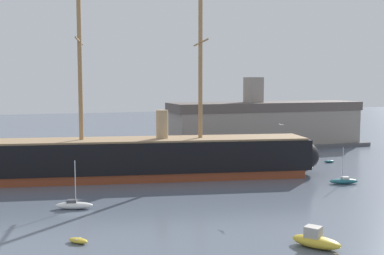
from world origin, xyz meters
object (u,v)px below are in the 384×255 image
at_px(dinghy_mid_left, 78,241).
at_px(dockside_warehouse_right, 265,125).
at_px(tall_ship, 142,158).
at_px(sailboat_alongside_stern, 344,181).
at_px(motorboat_near_centre, 316,240).
at_px(dinghy_far_right, 329,161).
at_px(seagull_in_flight, 282,125).
at_px(sailboat_alongside_bow, 74,205).

relative_size(dinghy_mid_left, dockside_warehouse_right, 0.04).
height_order(tall_ship, sailboat_alongside_stern, tall_ship).
height_order(motorboat_near_centre, dockside_warehouse_right, dockside_warehouse_right).
distance_m(tall_ship, dinghy_far_right, 33.90).
height_order(tall_ship, motorboat_near_centre, tall_ship).
xyz_separation_m(dinghy_far_right, seagull_in_flight, (-20.47, -19.23, 8.57)).
xyz_separation_m(sailboat_alongside_stern, seagull_in_flight, (-11.95, -3.80, 8.37)).
distance_m(motorboat_near_centre, dinghy_far_right, 44.68).
height_order(tall_ship, sailboat_alongside_bow, tall_ship).
bearing_deg(tall_ship, sailboat_alongside_bow, -128.35).
xyz_separation_m(dinghy_mid_left, sailboat_alongside_stern, (36.89, 12.74, 0.20)).
bearing_deg(dinghy_mid_left, sailboat_alongside_bow, 86.35).
distance_m(dinghy_mid_left, sailboat_alongside_bow, 11.62).
xyz_separation_m(sailboat_alongside_bow, sailboat_alongside_stern, (36.15, 1.15, -0.03)).
xyz_separation_m(tall_ship, dinghy_far_right, (33.68, 2.68, -2.79)).
bearing_deg(sailboat_alongside_stern, dinghy_far_right, 61.08).
xyz_separation_m(motorboat_near_centre, sailboat_alongside_bow, (-18.05, 19.31, -0.17)).
xyz_separation_m(sailboat_alongside_stern, dockside_warehouse_right, (7.29, 36.53, 4.40)).
height_order(dinghy_far_right, dockside_warehouse_right, dockside_warehouse_right).
bearing_deg(sailboat_alongside_bow, dockside_warehouse_right, 40.93).
bearing_deg(motorboat_near_centre, sailboat_alongside_bow, 133.07).
xyz_separation_m(tall_ship, dinghy_mid_left, (-11.74, -25.49, -2.78)).
distance_m(dinghy_mid_left, seagull_in_flight, 27.85).
bearing_deg(motorboat_near_centre, dinghy_far_right, 53.42).
bearing_deg(motorboat_near_centre, dockside_warehouse_right, 65.98).
relative_size(motorboat_near_centre, sailboat_alongside_stern, 0.88).
distance_m(dinghy_mid_left, dinghy_far_right, 53.44).
relative_size(dockside_warehouse_right, seagull_in_flight, 34.26).
height_order(dinghy_mid_left, dinghy_far_right, dinghy_mid_left).
height_order(sailboat_alongside_bow, seagull_in_flight, seagull_in_flight).
xyz_separation_m(motorboat_near_centre, dinghy_mid_left, (-18.78, 7.71, -0.39)).
bearing_deg(dockside_warehouse_right, dinghy_far_right, -86.66).
bearing_deg(dinghy_far_right, motorboat_near_centre, -126.58).
bearing_deg(tall_ship, dockside_warehouse_right, 36.24).
bearing_deg(sailboat_alongside_bow, dinghy_far_right, 20.36).
height_order(tall_ship, seagull_in_flight, tall_ship).
relative_size(tall_ship, sailboat_alongside_stern, 11.41).
xyz_separation_m(dinghy_mid_left, sailboat_alongside_bow, (0.74, 11.59, 0.23)).
distance_m(motorboat_near_centre, sailboat_alongside_bow, 26.43).
bearing_deg(tall_ship, sailboat_alongside_stern, -26.88).
bearing_deg(dockside_warehouse_right, tall_ship, -143.76).
distance_m(tall_ship, sailboat_alongside_stern, 28.32).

